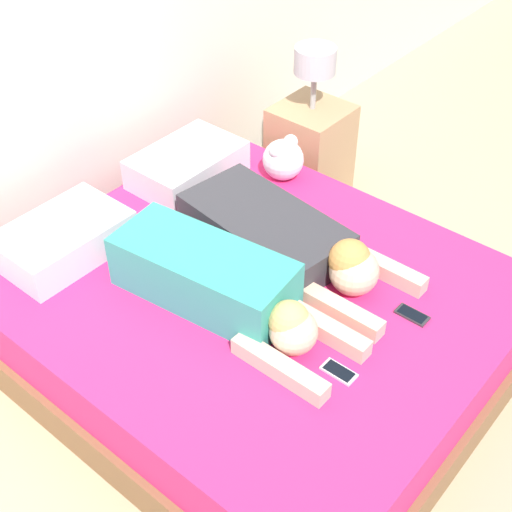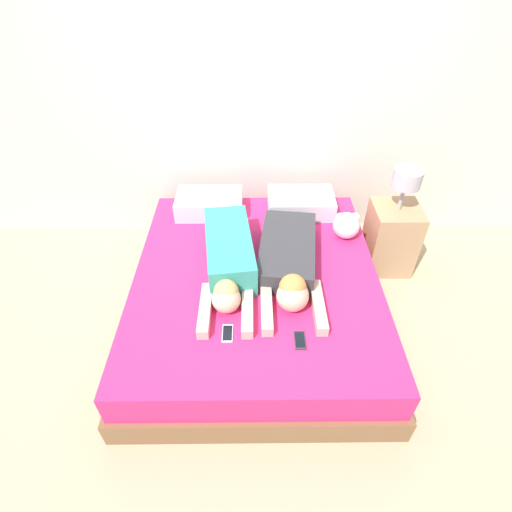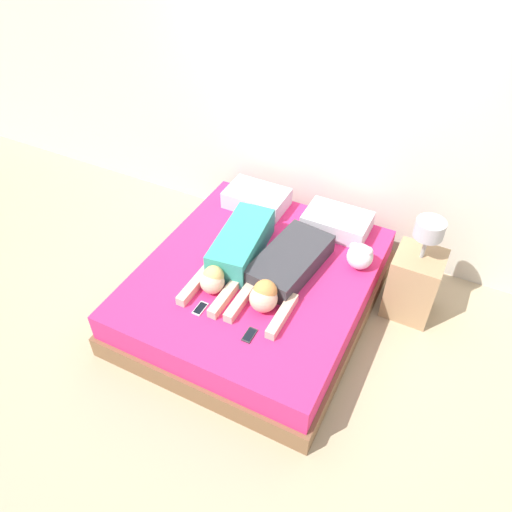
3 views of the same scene
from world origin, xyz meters
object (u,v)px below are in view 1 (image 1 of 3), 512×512
Objects in this scene: bed at (256,320)px; pillow_head_right at (187,165)px; person_left at (221,286)px; cell_phone_left at (339,372)px; pillow_head_left at (63,239)px; person_right at (288,240)px; cell_phone_right at (412,315)px; nightstand at (310,148)px; plush_toy at (283,159)px.

pillow_head_right is (0.38, 0.76, 0.29)m from bed.
person_left is 0.57m from cell_phone_left.
pillow_head_right is at bearing 0.00° from pillow_head_left.
cell_phone_left is at bearing -107.94° from bed.
cell_phone_left is at bearing -88.68° from person_left.
person_right is (0.22, 0.01, 0.30)m from bed.
person_right reaches higher than cell_phone_right.
cell_phone_right is (0.25, -0.59, 0.22)m from bed.
bed is 15.23× the size of cell_phone_left.
bed is 0.38m from person_right.
pillow_head_left is 0.59× the size of nightstand.
plush_toy reaches higher than cell_phone_left.
bed is 1.25m from nightstand.
plush_toy is (1.07, -0.35, 0.03)m from pillow_head_left.
pillow_head_left is 4.12× the size of cell_phone_left.
cell_phone_right is (0.43, -0.05, 0.00)m from cell_phone_left.
cell_phone_right is at bearing -67.01° from bed.
nightstand is at bearing 30.95° from person_right.
plush_toy is (0.88, 0.39, -0.00)m from person_left.
person_left is 5.06× the size of plush_toy.
pillow_head_right reaches higher than cell_phone_right.
cell_phone_right is at bearing -7.15° from cell_phone_left.
bed is at bearing -116.50° from pillow_head_right.
cell_phone_left is (0.01, -0.56, -0.10)m from person_left.
pillow_head_left is 1.50m from cell_phone_right.
person_right is 1.20× the size of nightstand.
person_left reaches higher than pillow_head_left.
person_left is 1.18× the size of nightstand.
bed is 1.82× the size of person_right.
bed is 3.69× the size of pillow_head_left.
bed is at bearing -176.95° from person_right.
pillow_head_right is at bearing 131.39° from plush_toy.
person_left is at bearing -156.18° from plush_toy.
plush_toy is 0.23× the size of nightstand.
nightstand is at bearing 40.06° from cell_phone_left.
cell_phone_right is 0.14× the size of nightstand.
pillow_head_left is 1.52m from nightstand.
nightstand reaches higher than person_right.
nightstand is (0.89, 0.54, -0.18)m from person_right.
person_right reaches higher than plush_toy.
plush_toy reaches higher than pillow_head_right.
nightstand reaches higher than bed.
pillow_head_left is 1.32m from cell_phone_left.
pillow_head_right is (0.76, 0.00, 0.00)m from pillow_head_left.
plush_toy is at bearing -48.61° from pillow_head_right.
cell_phone_right is (-0.13, -1.35, -0.07)m from pillow_head_right.
pillow_head_left and pillow_head_right have the same top height.
pillow_head_left is at bearing 128.87° from person_right.
pillow_head_right is 0.59× the size of nightstand.
plush_toy is at bearing -18.30° from pillow_head_left.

